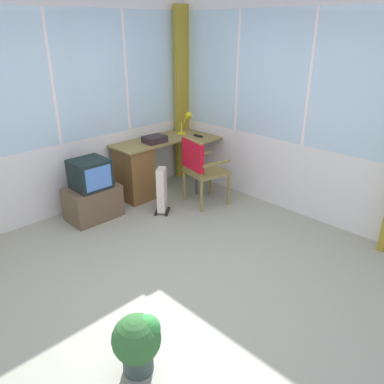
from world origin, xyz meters
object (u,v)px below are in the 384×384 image
object	(u,v)px
tv_on_stand	(92,193)
wooden_armchair	(199,164)
paper_tray	(155,139)
space_heater	(162,190)
desk	(139,169)
desk_lamp	(188,120)
potted_plant	(138,340)
tv_remote	(198,136)

from	to	relation	value
tv_on_stand	wooden_armchair	bearing A→B (deg)	-28.73
paper_tray	space_heater	size ratio (longest dim) A/B	0.49
desk	desk_lamp	xyz separation A→B (m)	(0.90, -0.06, 0.56)
desk	potted_plant	size ratio (longest dim) A/B	3.13
desk_lamp	tv_remote	world-z (taller)	desk_lamp
desk	wooden_armchair	bearing A→B (deg)	-62.17
tv_on_stand	space_heater	bearing A→B (deg)	-34.17
desk_lamp	tv_on_stand	distance (m)	1.83
paper_tray	space_heater	bearing A→B (deg)	-122.73
desk	paper_tray	xyz separation A→B (m)	(0.25, -0.07, 0.39)
desk_lamp	potted_plant	size ratio (longest dim) A/B	0.72
paper_tray	potted_plant	size ratio (longest dim) A/B	0.66
paper_tray	wooden_armchair	world-z (taller)	wooden_armchair
desk_lamp	tv_remote	distance (m)	0.31
desk	space_heater	size ratio (longest dim) A/B	2.34
desk	tv_on_stand	size ratio (longest dim) A/B	1.85
paper_tray	tv_on_stand	xyz separation A→B (m)	(-1.07, -0.04, -0.47)
paper_tray	tv_on_stand	size ratio (longest dim) A/B	0.39
tv_remote	desk_lamp	bearing A→B (deg)	86.92
desk	wooden_armchair	distance (m)	0.89
desk	wooden_armchair	world-z (taller)	wooden_armchair
space_heater	desk	bearing A→B (deg)	81.60
desk_lamp	paper_tray	size ratio (longest dim) A/B	1.10
paper_tray	tv_on_stand	world-z (taller)	paper_tray
tv_on_stand	desk_lamp	bearing A→B (deg)	1.58
wooden_armchair	tv_on_stand	xyz separation A→B (m)	(-1.22, 0.67, -0.25)
space_heater	paper_tray	bearing A→B (deg)	57.27
desk	space_heater	bearing A→B (deg)	-98.40
desk_lamp	wooden_armchair	xyz separation A→B (m)	(-0.50, -0.72, -0.39)
space_heater	tv_remote	bearing A→B (deg)	17.46
desk_lamp	tv_on_stand	world-z (taller)	desk_lamp
tv_remote	potted_plant	size ratio (longest dim) A/B	0.33
tv_remote	paper_tray	bearing A→B (deg)	160.05
wooden_armchair	space_heater	bearing A→B (deg)	160.35
paper_tray	potted_plant	distance (m)	3.19
paper_tray	space_heater	xyz separation A→B (m)	(-0.34, -0.53, -0.50)
tv_remote	space_heater	size ratio (longest dim) A/B	0.24
tv_remote	potted_plant	xyz separation A→B (m)	(-2.75, -2.11, -0.51)
potted_plant	wooden_armchair	bearing A→B (deg)	35.65
tv_remote	paper_tray	world-z (taller)	paper_tray
desk	desk_lamp	distance (m)	1.06
desk	space_heater	xyz separation A→B (m)	(-0.09, -0.60, -0.11)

